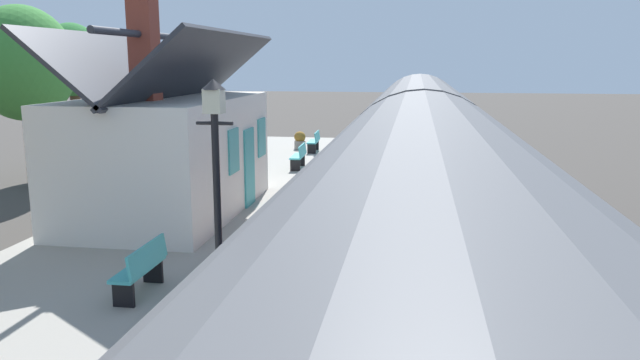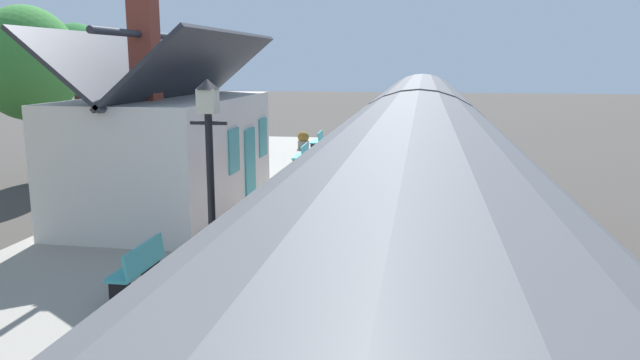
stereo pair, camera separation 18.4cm
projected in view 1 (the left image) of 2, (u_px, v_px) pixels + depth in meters
ground_plane at (380, 250)px, 15.51m from camera, size 160.00×160.00×0.00m
platform at (216, 227)px, 16.09m from camera, size 32.00×6.67×0.83m
platform_edge_coping at (335, 216)px, 15.53m from camera, size 32.00×0.36×0.02m
rail_near at (445, 250)px, 15.25m from camera, size 52.00×0.08×0.14m
rail_far at (387, 247)px, 15.47m from camera, size 52.00×0.08×0.14m
station_building at (169, 150)px, 15.66m from camera, size 7.01×3.85×5.84m
bench_mid_platform at (299, 156)px, 22.36m from camera, size 1.41×0.48×0.88m
bench_near_building at (315, 141)px, 26.47m from camera, size 1.42×0.49×0.88m
bench_platform_end at (142, 267)px, 10.25m from camera, size 1.40×0.43×0.88m
planter_corner_building at (256, 145)px, 26.60m from camera, size 1.01×0.32×0.63m
planter_bench_right at (300, 140)px, 27.37m from camera, size 0.51×0.51×0.82m
lamp_post_platform at (216, 162)px, 8.14m from camera, size 0.32×0.50×3.66m
tree_far_right at (73, 62)px, 25.81m from camera, size 2.88×2.56×6.30m
tree_distant at (23, 64)px, 22.39m from camera, size 3.91×3.67×6.74m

